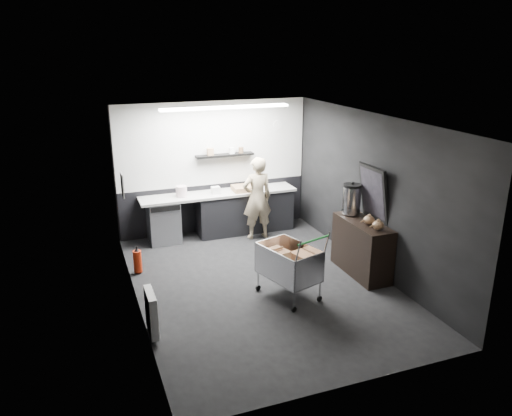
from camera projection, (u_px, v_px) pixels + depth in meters
name	position (u px, v px, depth m)	size (l,w,h in m)	color
floor	(262.00, 284.00, 8.23)	(5.50, 5.50, 0.00)	black
ceiling	(262.00, 120.00, 7.38)	(5.50, 5.50, 0.00)	silver
wall_back	(214.00, 167.00, 10.25)	(5.50, 5.50, 0.00)	black
wall_front	(354.00, 281.00, 5.36)	(5.50, 5.50, 0.00)	black
wall_left	(132.00, 222.00, 7.14)	(5.50, 5.50, 0.00)	black
wall_right	(372.00, 193.00, 8.47)	(5.50, 5.50, 0.00)	black
kitchen_wall_panel	(213.00, 144.00, 10.08)	(3.95, 0.02, 1.70)	silver
dado_panel	(215.00, 207.00, 10.50)	(3.95, 0.02, 1.00)	black
floating_shelf	(225.00, 155.00, 10.12)	(1.20, 0.22, 0.04)	black
wall_clock	(278.00, 125.00, 10.44)	(0.20, 0.20, 0.03)	silver
poster	(122.00, 185.00, 8.24)	(0.02, 0.30, 0.40)	white
poster_red_band	(122.00, 181.00, 8.22)	(0.01, 0.22, 0.10)	red
radiator	(151.00, 313.00, 6.68)	(0.10, 0.50, 0.60)	silver
ceiling_strip	(226.00, 108.00, 9.04)	(2.40, 0.20, 0.04)	white
prep_counter	(226.00, 213.00, 10.28)	(3.20, 0.61, 0.90)	black
person	(257.00, 198.00, 9.94)	(0.61, 0.40, 1.68)	beige
shopping_cart	(288.00, 265.00, 7.68)	(0.88, 1.18, 1.12)	silver
sideboard	(362.00, 240.00, 8.48)	(0.54, 1.25, 1.87)	black
fire_extinguisher	(138.00, 261.00, 8.56)	(0.14, 0.14, 0.48)	red
cardboard_box	(245.00, 188.00, 10.22)	(0.51, 0.39, 0.10)	#9A7652
pink_tub	(182.00, 191.00, 9.81)	(0.22, 0.22, 0.22)	silver
white_container	(216.00, 190.00, 10.01)	(0.16, 0.13, 0.14)	silver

